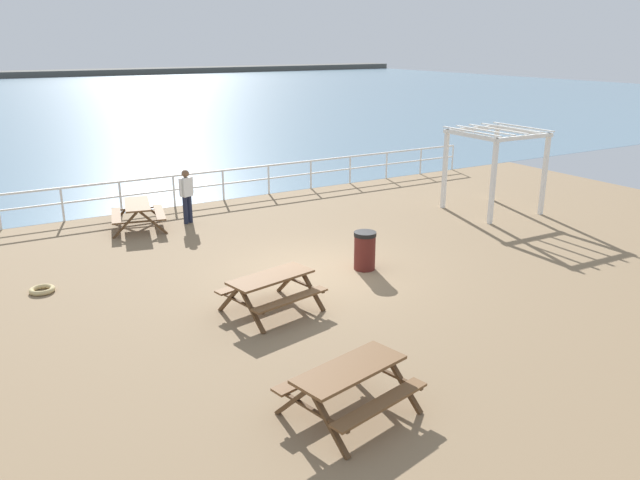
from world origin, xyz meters
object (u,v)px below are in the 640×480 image
object	(u,v)px
picnic_table_near_right	(349,379)
litter_bin	(365,250)
lattice_pergola	(496,151)
visitor	(187,193)
picnic_table_mid_centre	(138,210)
picnic_table_near_left	(271,285)

from	to	relation	value
picnic_table_near_right	litter_bin	xyz separation A→B (m)	(3.75, 5.02, -0.10)
picnic_table_near_right	litter_bin	bearing A→B (deg)	40.87
picnic_table_near_right	lattice_pergola	distance (m)	12.90
picnic_table_near_right	visitor	xyz separation A→B (m)	(1.40, 11.14, 0.36)
picnic_table_near_right	picnic_table_mid_centre	xyz separation A→B (m)	(-0.06, 11.32, 0.00)
lattice_pergola	picnic_table_near_right	bearing A→B (deg)	-143.26
picnic_table_mid_centre	picnic_table_near_right	bearing A→B (deg)	-167.01
picnic_table_near_left	litter_bin	world-z (taller)	litter_bin
picnic_table_near_left	lattice_pergola	world-z (taller)	lattice_pergola
visitor	lattice_pergola	xyz separation A→B (m)	(9.05, -3.71, 1.05)
picnic_table_near_left	picnic_table_near_right	distance (m)	4.02
picnic_table_mid_centre	visitor	size ratio (longest dim) A/B	1.26
picnic_table_mid_centre	visitor	distance (m)	1.52
visitor	litter_bin	bearing A→B (deg)	-0.61
picnic_table_near_left	lattice_pergola	distance (m)	10.46
picnic_table_near_left	lattice_pergola	bearing A→B (deg)	7.67
picnic_table_near_left	visitor	xyz separation A→B (m)	(0.72, 7.18, 0.36)
picnic_table_near_left	picnic_table_mid_centre	bearing A→B (deg)	83.88
picnic_table_near_left	picnic_table_mid_centre	world-z (taller)	same
picnic_table_near_left	litter_bin	distance (m)	3.25
lattice_pergola	visitor	bearing A→B (deg)	159.03
picnic_table_near_right	visitor	distance (m)	11.23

